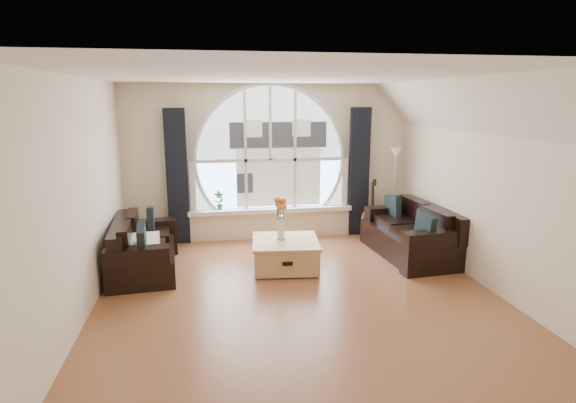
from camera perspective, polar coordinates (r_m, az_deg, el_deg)
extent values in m
cube|color=brown|center=(5.97, 1.51, -11.77)|extent=(5.00, 5.50, 0.01)
cube|color=silver|center=(5.44, 1.68, 15.10)|extent=(5.00, 5.50, 0.01)
cube|color=beige|center=(8.23, -2.21, 4.80)|extent=(5.00, 0.01, 2.70)
cube|color=beige|center=(3.01, 12.12, -9.35)|extent=(5.00, 0.01, 2.70)
cube|color=beige|center=(5.63, -24.24, 0.08)|extent=(0.01, 5.50, 2.70)
cube|color=beige|center=(6.52, 23.69, 1.70)|extent=(0.01, 5.50, 2.70)
cube|color=silver|center=(6.26, 22.17, 10.66)|extent=(0.92, 5.50, 0.72)
cube|color=silver|center=(8.16, -2.20, 6.69)|extent=(2.60, 0.06, 2.15)
cube|color=white|center=(8.28, -2.07, -1.05)|extent=(2.90, 0.22, 0.08)
cube|color=white|center=(8.13, -2.17, 6.67)|extent=(2.76, 0.08, 2.15)
cube|color=silver|center=(8.18, -1.13, 5.83)|extent=(1.70, 0.02, 1.50)
cube|color=black|center=(8.08, -13.41, 2.90)|extent=(0.35, 0.12, 2.30)
cube|color=black|center=(8.50, 8.69, 3.56)|extent=(0.35, 0.12, 2.30)
cube|color=black|center=(7.05, -17.18, -5.00)|extent=(0.96, 1.72, 0.74)
cube|color=black|center=(7.63, 14.69, -3.53)|extent=(1.05, 1.88, 0.80)
cube|color=tan|center=(6.89, -0.31, -6.28)|extent=(1.05, 1.05, 0.47)
cube|color=silver|center=(6.80, -17.77, -4.80)|extent=(0.60, 0.60, 0.10)
cube|color=white|center=(6.81, -0.88, -1.41)|extent=(0.24, 0.24, 0.70)
cube|color=#B2B2B2|center=(8.53, 12.82, 1.02)|extent=(0.24, 0.24, 1.60)
cube|color=brown|center=(8.55, 10.16, -0.68)|extent=(0.40, 0.31, 1.06)
imported|color=#1E6023|center=(8.17, -8.41, 0.12)|extent=(0.20, 0.16, 0.34)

